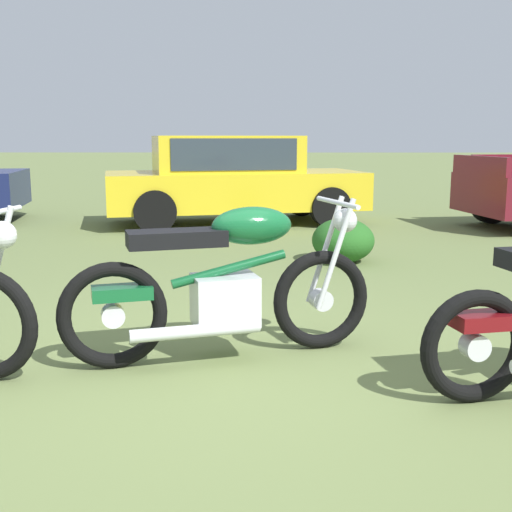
# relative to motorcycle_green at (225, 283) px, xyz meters

# --- Properties ---
(ground_plane) EXTENTS (120.00, 120.00, 0.00)m
(ground_plane) POSITION_rel_motorcycle_green_xyz_m (-0.05, -0.37, -0.49)
(ground_plane) COLOR olive
(motorcycle_green) EXTENTS (1.96, 0.91, 1.02)m
(motorcycle_green) POSITION_rel_motorcycle_green_xyz_m (0.00, 0.00, 0.00)
(motorcycle_green) COLOR black
(motorcycle_green) RESTS_ON ground
(car_yellow) EXTENTS (4.43, 2.64, 1.43)m
(car_yellow) POSITION_rel_motorcycle_green_xyz_m (-0.29, 6.62, 0.31)
(car_yellow) COLOR gold
(car_yellow) RESTS_ON ground
(shrub_low) EXTENTS (0.71, 0.77, 0.50)m
(shrub_low) POSITION_rel_motorcycle_green_xyz_m (1.15, 3.26, -0.24)
(shrub_low) COLOR #235B1E
(shrub_low) RESTS_ON ground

